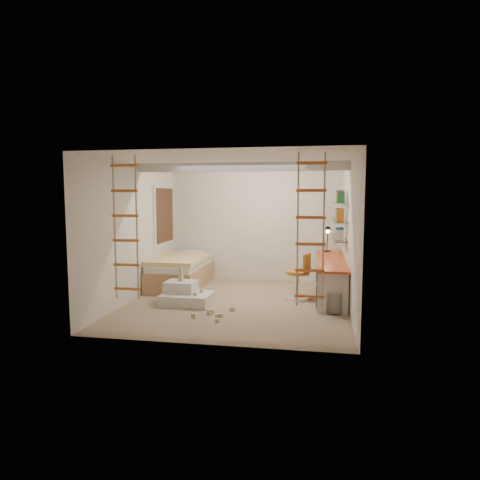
% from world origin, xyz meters
% --- Properties ---
extents(floor, '(4.50, 4.50, 0.00)m').
position_xyz_m(floor, '(0.00, 0.00, 0.00)').
color(floor, '#957E60').
rests_on(floor, ground).
extents(ceiling_beam, '(4.00, 0.18, 0.16)m').
position_xyz_m(ceiling_beam, '(0.00, 0.30, 2.52)').
color(ceiling_beam, white).
rests_on(ceiling_beam, ceiling).
extents(window_frame, '(0.06, 1.15, 1.35)m').
position_xyz_m(window_frame, '(-1.97, 1.50, 1.55)').
color(window_frame, white).
rests_on(window_frame, wall_left).
extents(window_blind, '(0.02, 1.00, 1.20)m').
position_xyz_m(window_blind, '(-1.93, 1.50, 1.55)').
color(window_blind, '#4C2D1E').
rests_on(window_blind, window_frame).
extents(rope_ladder_left, '(0.41, 0.04, 2.13)m').
position_xyz_m(rope_ladder_left, '(-1.35, -1.75, 1.52)').
color(rope_ladder_left, orange).
rests_on(rope_ladder_left, ceiling).
extents(rope_ladder_right, '(0.41, 0.04, 2.13)m').
position_xyz_m(rope_ladder_right, '(1.35, -1.75, 1.52)').
color(rope_ladder_right, '#D35224').
rests_on(rope_ladder_right, ceiling).
extents(waste_bin, '(0.29, 0.29, 0.36)m').
position_xyz_m(waste_bin, '(1.75, -0.38, 0.18)').
color(waste_bin, white).
rests_on(waste_bin, floor).
extents(desk, '(0.56, 2.80, 0.75)m').
position_xyz_m(desk, '(1.72, 0.86, 0.40)').
color(desk, '#D14318').
rests_on(desk, floor).
extents(shelves, '(0.25, 1.80, 0.71)m').
position_xyz_m(shelves, '(1.87, 1.13, 1.50)').
color(shelves, white).
rests_on(shelves, wall_right).
extents(bed, '(1.02, 2.00, 0.69)m').
position_xyz_m(bed, '(-1.48, 1.23, 0.33)').
color(bed, '#AD7F51').
rests_on(bed, floor).
extents(task_lamp, '(0.14, 0.36, 0.57)m').
position_xyz_m(task_lamp, '(1.67, 1.82, 1.14)').
color(task_lamp, black).
rests_on(task_lamp, desk).
extents(swivel_chair, '(0.66, 0.66, 0.89)m').
position_xyz_m(swivel_chair, '(1.11, 0.52, 0.33)').
color(swivel_chair, orange).
rests_on(swivel_chair, floor).
extents(play_platform, '(0.92, 0.72, 0.40)m').
position_xyz_m(play_platform, '(-0.94, -0.20, 0.16)').
color(play_platform, silver).
rests_on(play_platform, floor).
extents(toy_blocks, '(1.22, 1.20, 0.67)m').
position_xyz_m(toy_blocks, '(-0.59, -0.57, 0.21)').
color(toy_blocks, '#CCB284').
rests_on(toy_blocks, floor).
extents(books, '(0.14, 0.70, 0.92)m').
position_xyz_m(books, '(1.87, 1.13, 1.65)').
color(books, white).
rests_on(books, shelves).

